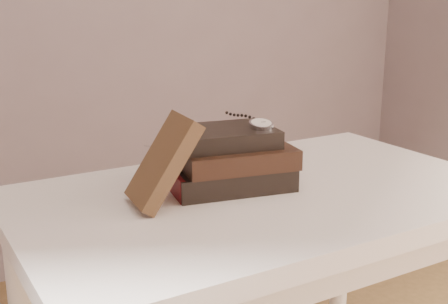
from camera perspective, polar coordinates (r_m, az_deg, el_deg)
table at (r=1.23m, az=3.76°, el=-7.76°), size 1.00×0.60×0.75m
book_stack at (r=1.21m, az=0.48°, el=-0.75°), size 0.27×0.22×0.12m
journal at (r=1.10m, az=-5.91°, el=-0.93°), size 0.14×0.13×0.17m
pocket_watch at (r=1.20m, az=3.48°, el=2.77°), size 0.06×0.16×0.02m
eyeglasses at (r=1.25m, az=-4.58°, el=0.42°), size 0.12×0.14×0.05m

